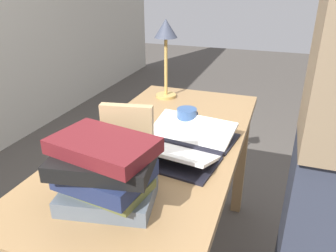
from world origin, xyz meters
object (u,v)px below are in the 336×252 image
Objects in this scene: reading_lamp at (166,39)px; open_book at (181,143)px; book_stack_tall at (107,172)px; coffee_mug at (187,118)px; person_reader at (327,139)px; book_standing_upright at (128,141)px.

open_book is at bearing -154.50° from reading_lamp.
book_stack_tall is 2.78× the size of coffee_mug.
person_reader is at bearing -98.13° from coffee_mug.
coffee_mug is at bearing -21.44° from book_standing_upright.
person_reader is (0.35, -0.64, -0.05)m from book_standing_upright.
reading_lamp reaches higher than book_stack_tall.
reading_lamp is 3.78× the size of coffee_mug.
person_reader is (-0.45, -0.80, -0.25)m from reading_lamp.
book_standing_upright is 0.59× the size of reading_lamp.
book_standing_upright is 2.23× the size of coffee_mug.
reading_lamp is at bearing -119.39° from person_reader.
reading_lamp is at bearing 32.35° from coffee_mug.
person_reader is (0.11, -0.53, 0.06)m from open_book.
book_stack_tall is 1.24× the size of book_standing_upright.
coffee_mug is (0.19, 0.03, 0.03)m from open_book.
coffee_mug is (0.43, -0.08, -0.08)m from book_standing_upright.
person_reader is at bearing -50.39° from book_stack_tall.
reading_lamp reaches higher than open_book.
reading_lamp is 0.52m from coffee_mug.
reading_lamp is (0.55, 0.26, 0.30)m from open_book.
book_standing_upright is at bearing 5.22° from book_stack_tall.
person_reader is at bearing -70.55° from open_book.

